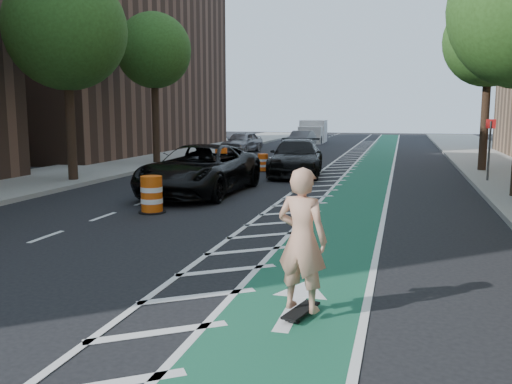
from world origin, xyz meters
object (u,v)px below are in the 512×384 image
(skateboarder, at_px, (302,240))
(suv_far, at_px, (296,158))
(suv_near, at_px, (200,169))
(barrel_a, at_px, (152,196))

(skateboarder, height_order, suv_far, skateboarder)
(suv_near, height_order, barrel_a, suv_near)
(skateboarder, xyz_separation_m, suv_far, (-3.18, 16.13, -0.31))
(suv_near, relative_size, suv_far, 1.12)
(suv_near, distance_m, barrel_a, 3.63)
(skateboarder, bearing_deg, barrel_a, -34.78)
(suv_near, bearing_deg, skateboarder, -60.47)
(skateboarder, distance_m, barrel_a, 8.40)
(skateboarder, height_order, barrel_a, skateboarder)
(suv_far, bearing_deg, suv_near, -115.79)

